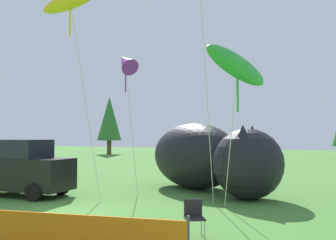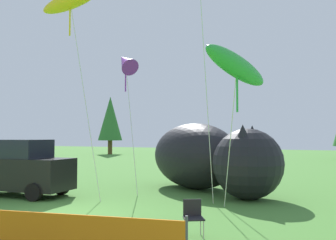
{
  "view_description": "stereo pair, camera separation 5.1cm",
  "coord_description": "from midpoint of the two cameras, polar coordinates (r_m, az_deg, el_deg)",
  "views": [
    {
      "loc": [
        7.77,
        -8.27,
        2.39
      ],
      "look_at": [
        0.76,
        5.51,
        3.05
      ],
      "focal_mm": 40.0,
      "sensor_mm": 36.0,
      "label": 1
    },
    {
      "loc": [
        7.82,
        -8.24,
        2.39
      ],
      "look_at": [
        0.76,
        5.51,
        3.05
      ],
      "focal_mm": 40.0,
      "sensor_mm": 36.0,
      "label": 2
    }
  ],
  "objects": [
    {
      "name": "kite_yellow_hero",
      "position": [
        14.97,
        -14.77,
        17.08
      ],
      "size": [
        2.73,
        0.99,
        7.93
      ],
      "color": "silver",
      "rests_on": "ground"
    },
    {
      "name": "horizon_tree_west",
      "position": [
        50.45,
        -8.96,
        0.19
      ],
      "size": [
        3.21,
        3.21,
        7.67
      ],
      "color": "brown",
      "rests_on": "ground"
    },
    {
      "name": "kite_purple_delta",
      "position": [
        16.6,
        -6.57,
        8.71
      ],
      "size": [
        1.88,
        1.43,
        6.25
      ],
      "color": "silver",
      "rests_on": "ground"
    },
    {
      "name": "parked_car",
      "position": [
        16.13,
        -21.32,
        -6.9
      ],
      "size": [
        4.04,
        2.23,
        2.25
      ],
      "rotation": [
        0.0,
        0.0,
        0.12
      ],
      "color": "black",
      "rests_on": "ground"
    },
    {
      "name": "folding_chair",
      "position": [
        9.24,
        3.82,
        -14.19
      ],
      "size": [
        0.64,
        0.64,
        0.86
      ],
      "rotation": [
        0.0,
        0.0,
        -1.0
      ],
      "color": "black",
      "rests_on": "ground"
    },
    {
      "name": "kite_green_fish",
      "position": [
        10.97,
        10.41,
        7.94
      ],
      "size": [
        1.72,
        3.38,
        5.01
      ],
      "color": "silver",
      "rests_on": "ground"
    },
    {
      "name": "ground_plane",
      "position": [
        11.6,
        -16.54,
        -14.24
      ],
      "size": [
        120.0,
        120.0,
        0.0
      ],
      "primitive_type": "plane",
      "color": "#477F33"
    },
    {
      "name": "inflatable_cat",
      "position": [
        16.5,
        5.81,
        -5.98
      ],
      "size": [
        7.33,
        5.85,
        2.98
      ],
      "rotation": [
        0.0,
        0.0,
        -0.56
      ],
      "color": "black",
      "rests_on": "ground"
    }
  ]
}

